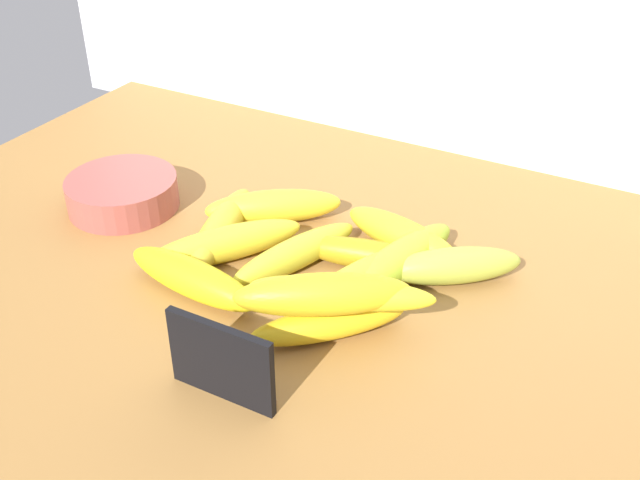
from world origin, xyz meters
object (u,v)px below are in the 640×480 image
at_px(banana_6, 453,266).
at_px(banana_5, 329,323).
at_px(chalkboard_sign, 222,364).
at_px(banana_11, 323,294).
at_px(banana_1, 361,280).
at_px(banana_7, 399,261).
at_px(banana_8, 295,254).
at_px(banana_3, 273,207).
at_px(banana_10, 221,228).
at_px(banana_4, 402,236).
at_px(banana_9, 192,278).
at_px(banana_2, 225,244).
at_px(banana_0, 368,255).
at_px(banana_12, 341,293).
at_px(fruit_bowl, 123,193).

bearing_deg(banana_6, banana_5, -117.08).
xyz_separation_m(chalkboard_sign, banana_11, (0.04, 0.11, 0.02)).
height_order(banana_1, banana_7, banana_7).
bearing_deg(banana_5, banana_6, 62.92).
height_order(banana_5, banana_11, banana_11).
height_order(chalkboard_sign, banana_6, chalkboard_sign).
height_order(banana_8, banana_11, banana_11).
height_order(banana_3, banana_6, banana_3).
relative_size(banana_7, banana_10, 1.01).
bearing_deg(banana_4, banana_11, -91.74).
distance_m(banana_3, banana_8, 0.11).
distance_m(banana_1, banana_4, 0.10).
xyz_separation_m(chalkboard_sign, banana_5, (0.05, 0.12, -0.02)).
relative_size(banana_6, banana_9, 0.88).
distance_m(chalkboard_sign, banana_8, 0.22).
xyz_separation_m(banana_2, banana_8, (0.08, 0.03, -0.00)).
height_order(banana_0, banana_9, banana_9).
bearing_deg(banana_12, banana_11, -126.73).
distance_m(chalkboard_sign, banana_6, 0.30).
xyz_separation_m(banana_1, banana_6, (0.08, 0.07, 0.00)).
bearing_deg(fruit_bowl, banana_6, 6.03).
xyz_separation_m(banana_5, banana_7, (0.02, 0.13, 0.00)).
bearing_deg(banana_2, banana_10, 131.10).
distance_m(banana_0, banana_10, 0.18).
bearing_deg(banana_7, chalkboard_sign, -104.82).
distance_m(fruit_bowl, banana_10, 0.16).
distance_m(banana_6, banana_9, 0.29).
distance_m(chalkboard_sign, fruit_bowl, 0.39).
height_order(banana_9, banana_12, banana_12).
xyz_separation_m(banana_3, banana_7, (0.19, -0.04, 0.00)).
xyz_separation_m(banana_0, banana_1, (0.02, -0.05, 0.00)).
height_order(banana_1, banana_6, banana_6).
height_order(banana_5, banana_12, banana_12).
bearing_deg(chalkboard_sign, fruit_bowl, 144.20).
relative_size(fruit_bowl, banana_2, 0.74).
bearing_deg(banana_1, banana_8, 171.40).
bearing_deg(banana_10, banana_9, -72.28).
bearing_deg(banana_6, banana_3, 176.38).
bearing_deg(banana_1, banana_6, 42.41).
height_order(fruit_bowl, banana_4, same).
height_order(banana_2, banana_11, banana_11).
relative_size(banana_3, banana_6, 1.10).
xyz_separation_m(fruit_bowl, banana_3, (0.19, 0.06, 0.00)).
height_order(chalkboard_sign, banana_7, chalkboard_sign).
height_order(banana_0, banana_11, banana_11).
relative_size(banana_0, banana_10, 0.91).
xyz_separation_m(banana_0, banana_6, (0.10, 0.02, 0.00)).
distance_m(banana_6, banana_10, 0.28).
bearing_deg(chalkboard_sign, banana_6, 65.54).
distance_m(banana_0, banana_12, 0.13).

